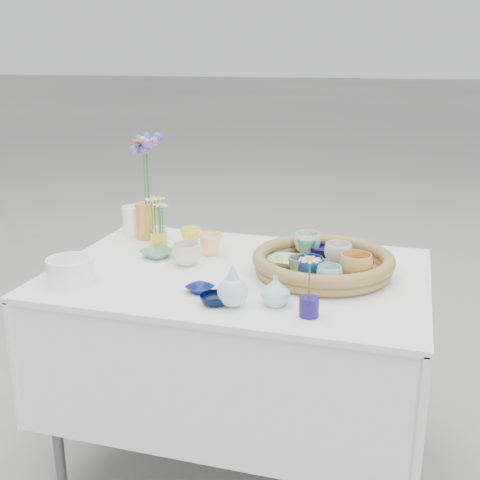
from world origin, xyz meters
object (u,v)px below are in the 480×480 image
(tall_vase_yellow, at_px, (145,221))
(display_table, at_px, (239,461))
(wicker_tray, at_px, (323,263))
(bud_vase_seafoam, at_px, (275,291))

(tall_vase_yellow, bearing_deg, display_table, -29.52)
(display_table, bearing_deg, tall_vase_yellow, 150.48)
(wicker_tray, distance_m, tall_vase_yellow, 0.77)
(wicker_tray, xyz_separation_m, tall_vase_yellow, (-0.74, 0.21, 0.03))
(display_table, relative_size, bud_vase_seafoam, 13.68)
(wicker_tray, height_order, tall_vase_yellow, tall_vase_yellow)
(bud_vase_seafoam, bearing_deg, wicker_tray, 72.54)
(display_table, bearing_deg, bud_vase_seafoam, -53.33)
(display_table, height_order, tall_vase_yellow, tall_vase_yellow)
(display_table, xyz_separation_m, wicker_tray, (0.28, 0.05, 0.80))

